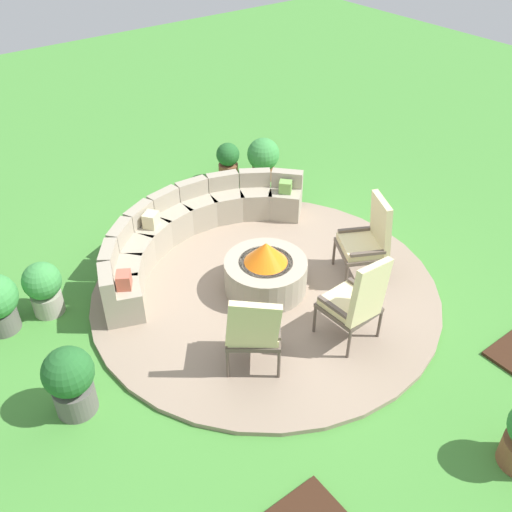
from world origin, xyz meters
TOP-DOWN VIEW (x-y plane):
  - ground_plane at (0.00, 0.00)m, footprint 24.00×24.00m
  - patio_circle at (0.00, 0.00)m, footprint 4.42×4.42m
  - fire_pit at (0.00, 0.00)m, footprint 1.05×1.05m
  - curved_stone_bench at (-0.27, 1.41)m, footprint 3.58×1.67m
  - lounge_chair_front_left at (-0.91, -0.96)m, footprint 0.78×0.79m
  - lounge_chair_front_right at (0.24, -1.32)m, footprint 0.59×0.59m
  - lounge_chair_back_left at (1.21, -0.56)m, footprint 0.75×0.77m
  - potted_plant_0 at (1.31, 2.70)m, footprint 0.39×0.39m
  - potted_plant_1 at (-2.35, 1.31)m, footprint 0.46×0.46m
  - potted_plant_3 at (1.82, 2.39)m, footprint 0.54×0.54m
  - potted_plant_4 at (-2.67, -0.30)m, footprint 0.51×0.51m

SIDE VIEW (x-z plane):
  - ground_plane at x=0.00m, z-range 0.00..0.00m
  - patio_circle at x=0.00m, z-range 0.00..0.06m
  - fire_pit at x=0.00m, z-range -0.02..0.68m
  - curved_stone_bench at x=-0.27m, z-range 0.00..0.67m
  - potted_plant_0 at x=1.31m, z-range 0.03..0.69m
  - potted_plant_1 at x=-2.35m, z-range 0.03..0.74m
  - potted_plant_3 at x=1.82m, z-range 0.03..0.75m
  - potted_plant_4 at x=-2.67m, z-range 0.03..0.83m
  - lounge_chair_front_left at x=-0.91m, z-range 0.08..1.13m
  - lounge_chair_front_right at x=0.24m, z-range 0.05..1.22m
  - lounge_chair_back_left at x=1.21m, z-range 0.07..1.21m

